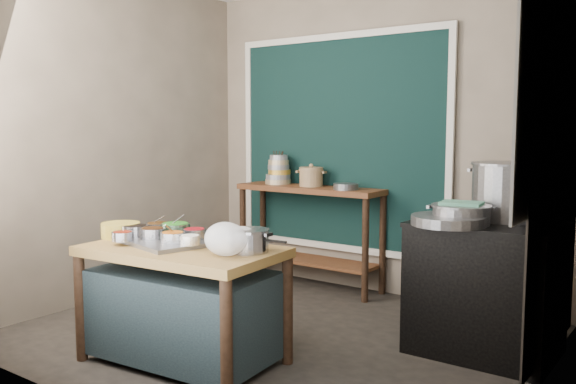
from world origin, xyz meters
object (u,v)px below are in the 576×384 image
Objects in this scene: steamer at (461,214)px; saucepan at (249,241)px; back_counter at (309,236)px; condiment_tray at (165,241)px; prep_table at (183,305)px; yellow_basin at (121,230)px; stock_pot at (507,191)px; utensil_cup at (277,179)px; ceramic_crock at (311,178)px; stove_block at (485,290)px.

saucepan is at bearing -133.34° from steamer.
steamer is at bearing -26.80° from back_counter.
condiment_tray is 0.63m from saucepan.
yellow_basin is at bearing 176.06° from prep_table.
stock_pot is (1.97, -0.55, 0.60)m from back_counter.
back_counter is 2.07m from yellow_basin.
condiment_tray is at bearing -83.84° from back_counter.
stock_pot is at bearing -15.55° from back_counter.
steamer is at bearing 29.99° from yellow_basin.
condiment_tray is 1.93m from steamer.
saucepan is 1.54× the size of utensil_cup.
stock_pot reaches higher than utensil_cup.
stock_pot is at bearing 34.67° from yellow_basin.
condiment_tray is 2.56× the size of ceramic_crock.
utensil_cup is (-0.78, 2.04, 0.62)m from prep_table.
yellow_basin reaches higher than prep_table.
utensil_cup is (-0.60, 2.02, 0.24)m from condiment_tray.
utensil_cup is 0.40m from ceramic_crock.
utensil_cup reaches higher than yellow_basin.
ceramic_crock reaches higher than yellow_basin.
stock_pot is (2.16, 1.49, 0.27)m from yellow_basin.
utensil_cup reaches higher than stove_block.
steamer is (-0.18, -0.35, -0.13)m from stock_pot.
stove_block is at bearing 37.29° from condiment_tray.
prep_table is 1.99m from stove_block.
back_counter reaches higher than saucepan.
steamer is (1.97, 1.14, 0.14)m from yellow_basin.
stock_pot reaches higher than back_counter.
stock_pot is at bearing 38.52° from prep_table.
back_counter is 6.14× the size of ceramic_crock.
ceramic_crock is 0.61× the size of steamer.
stock_pot is (1.57, 1.48, 0.70)m from prep_table.
prep_table is at bearing -78.97° from back_counter.
condiment_tray is 0.41m from yellow_basin.
steamer is at bearing -27.22° from ceramic_crock.
back_counter is at bearing 96.16° from condiment_tray.
back_counter reaches higher than yellow_basin.
steamer is (1.57, 1.11, 0.18)m from condiment_tray.
back_counter is 2.13m from stock_pot.
utensil_cup reaches higher than saucepan.
ceramic_crock reaches higher than condiment_tray.
ceramic_crock is at bearing 84.51° from yellow_basin.
stock_pot is at bearing -15.94° from ceramic_crock.
prep_table is at bearing -69.03° from utensil_cup.
ceramic_crock is at bearing 51.41° from back_counter.
yellow_basin is at bearing -147.92° from stove_block.
back_counter is 8.73× the size of utensil_cup.
ceramic_crock is (-0.39, 2.04, 0.65)m from prep_table.
steamer is at bearing -22.71° from utensil_cup.
yellow_basin is at bearing -176.15° from condiment_tray.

